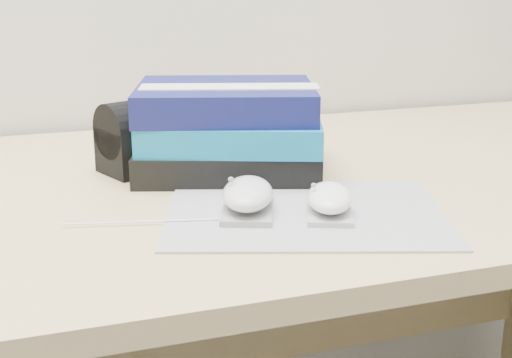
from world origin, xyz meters
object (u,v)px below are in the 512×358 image
object	(u,v)px
mouse_rear	(248,196)
pouch	(142,136)
book_stack	(229,129)
mouse_front	(329,200)
desk	(265,296)

from	to	relation	value
mouse_rear	pouch	world-z (taller)	pouch
book_stack	mouse_front	bearing A→B (deg)	-75.88
mouse_rear	pouch	distance (m)	0.27
mouse_rear	pouch	bearing A→B (deg)	110.00
desk	mouse_front	bearing A→B (deg)	-91.30
book_stack	pouch	distance (m)	0.13
mouse_front	book_stack	xyz separation A→B (m)	(-0.06, 0.24, 0.04)
mouse_rear	book_stack	bearing A→B (deg)	80.29
desk	mouse_rear	bearing A→B (deg)	-114.65
desk	mouse_front	distance (m)	0.37
pouch	mouse_front	bearing A→B (deg)	-57.18
mouse_front	book_stack	bearing A→B (deg)	104.12
mouse_rear	desk	bearing A→B (deg)	65.35
book_stack	mouse_rear	bearing A→B (deg)	-99.71
desk	book_stack	distance (m)	0.31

